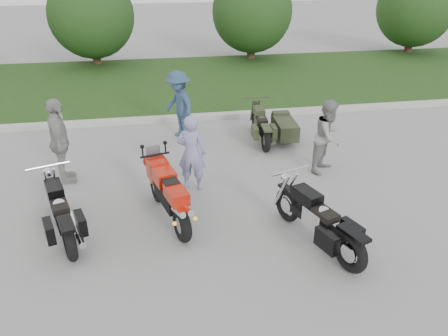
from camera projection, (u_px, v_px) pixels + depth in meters
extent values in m
plane|color=gray|center=(203.00, 232.00, 8.04)|extent=(80.00, 80.00, 0.00)
cube|color=#B3B1A9|center=(178.00, 118.00, 13.30)|extent=(60.00, 0.30, 0.15)
cube|color=#34531C|center=(170.00, 82.00, 16.96)|extent=(60.00, 8.00, 0.14)
cylinder|color=#3F2B1C|center=(96.00, 53.00, 19.22)|extent=(0.36, 0.36, 1.20)
sphere|color=#203B15|center=(91.00, 15.00, 18.51)|extent=(3.60, 3.60, 3.60)
cylinder|color=#3F2B1C|center=(251.00, 48.00, 20.29)|extent=(0.36, 0.36, 1.20)
sphere|color=#203B15|center=(252.00, 12.00, 19.57)|extent=(3.60, 3.60, 3.60)
cylinder|color=#3F2B1C|center=(409.00, 43.00, 21.50)|extent=(0.36, 0.36, 1.20)
sphere|color=#203B15|center=(416.00, 8.00, 20.79)|extent=(3.60, 3.60, 3.60)
torus|color=black|center=(182.00, 225.00, 7.68)|extent=(0.36, 0.68, 0.65)
torus|color=black|center=(157.00, 187.00, 8.91)|extent=(0.29, 0.64, 0.63)
cube|color=black|center=(169.00, 194.00, 8.14)|extent=(0.53, 0.99, 0.37)
cube|color=#BA1807|center=(164.00, 176.00, 8.21)|extent=(0.49, 0.65, 0.27)
cube|color=#BA1807|center=(176.00, 195.00, 7.65)|extent=(0.45, 0.64, 0.23)
cube|color=black|center=(170.00, 182.00, 7.88)|extent=(0.36, 0.42, 0.10)
cube|color=#BA1807|center=(158.00, 169.00, 8.54)|extent=(0.45, 0.50, 0.42)
cylinder|color=silver|center=(178.00, 212.00, 7.46)|extent=(0.24, 0.50, 0.23)
cylinder|color=silver|center=(187.00, 210.00, 7.51)|extent=(0.24, 0.50, 0.23)
torus|color=black|center=(70.00, 242.00, 7.20)|extent=(0.37, 0.69, 0.67)
torus|color=black|center=(54.00, 199.00, 8.50)|extent=(0.31, 0.64, 0.63)
cube|color=black|center=(60.00, 214.00, 7.81)|extent=(0.58, 1.20, 0.14)
cube|color=silver|center=(60.00, 211.00, 7.78)|extent=(0.42, 0.52, 0.35)
cube|color=black|center=(54.00, 190.00, 7.89)|extent=(0.43, 0.60, 0.22)
cube|color=black|center=(59.00, 206.00, 7.58)|extent=(0.42, 0.56, 0.12)
cube|color=black|center=(66.00, 224.00, 7.04)|extent=(0.38, 0.59, 0.06)
cylinder|color=silver|center=(76.00, 228.00, 7.67)|extent=(0.43, 1.07, 0.10)
torus|color=black|center=(350.00, 252.00, 6.94)|extent=(0.39, 0.71, 0.69)
torus|color=black|center=(287.00, 205.00, 8.26)|extent=(0.33, 0.66, 0.65)
cube|color=black|center=(317.00, 222.00, 7.56)|extent=(0.62, 1.23, 0.14)
cube|color=silver|center=(317.00, 218.00, 7.52)|extent=(0.44, 0.53, 0.36)
cube|color=black|center=(307.00, 196.00, 7.64)|extent=(0.45, 0.62, 0.22)
cube|color=black|center=(324.00, 214.00, 7.32)|extent=(0.44, 0.58, 0.12)
cube|color=black|center=(354.00, 233.00, 6.77)|extent=(0.40, 0.60, 0.06)
cylinder|color=silver|center=(338.00, 237.00, 7.42)|extent=(0.47, 1.09, 0.10)
torus|color=black|center=(266.00, 140.00, 11.13)|extent=(0.19, 0.64, 0.63)
torus|color=black|center=(255.00, 120.00, 12.51)|extent=(0.14, 0.60, 0.60)
cube|color=black|center=(260.00, 127.00, 11.78)|extent=(0.27, 1.13, 0.13)
cube|color=#2F3720|center=(260.00, 124.00, 11.75)|extent=(0.30, 0.43, 0.33)
cube|color=#2F3720|center=(259.00, 112.00, 11.88)|extent=(0.29, 0.53, 0.20)
cube|color=black|center=(262.00, 120.00, 11.55)|extent=(0.29, 0.48, 0.11)
cube|color=#2F3720|center=(267.00, 128.00, 10.98)|extent=(0.23, 0.52, 0.06)
cylinder|color=#2F3720|center=(269.00, 135.00, 11.57)|extent=(0.15, 1.03, 0.09)
cube|color=#2F3720|center=(285.00, 128.00, 11.77)|extent=(0.58, 1.24, 0.42)
torus|color=black|center=(293.00, 131.00, 11.85)|extent=(0.14, 0.53, 0.52)
imported|color=#8989BB|center=(192.00, 153.00, 9.17)|extent=(0.70, 0.57, 1.68)
imported|color=gray|center=(328.00, 136.00, 9.95)|extent=(1.05, 1.04, 1.71)
imported|color=#304966|center=(179.00, 105.00, 11.78)|extent=(1.14, 1.37, 1.85)
imported|color=#999A94|center=(60.00, 142.00, 9.40)|extent=(0.67, 1.19, 1.92)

